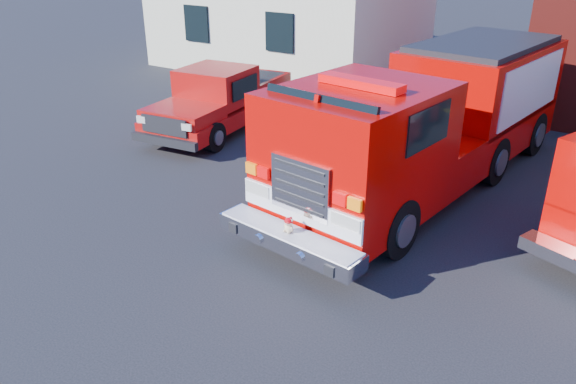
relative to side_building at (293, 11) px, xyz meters
The scene contains 4 objects.
ground 15.96m from the side_building, 55.30° to the right, with size 100.00×100.00×0.00m, color black.
side_building is the anchor object (origin of this frame).
fire_engine 13.87m from the side_building, 44.46° to the right, with size 3.96×9.96×2.98m.
pickup_truck 9.72m from the side_building, 69.72° to the right, with size 2.61×5.79×1.84m.
Camera 1 is at (4.72, -8.43, 5.30)m, focal length 35.00 mm.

